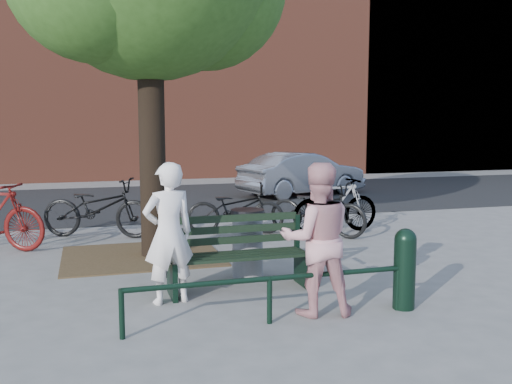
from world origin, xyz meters
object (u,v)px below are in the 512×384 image
object	(u,v)px
park_bench	(238,252)
litter_bin	(248,243)
bollard	(405,266)
person_right	(317,239)
parked_car	(302,174)
bicycle_c	(235,209)
person_left	(169,233)

from	to	relation	value
park_bench	litter_bin	size ratio (longest dim) A/B	1.88
bollard	litter_bin	world-z (taller)	litter_bin
person_right	litter_bin	world-z (taller)	person_right
person_right	park_bench	bearing A→B (deg)	-52.52
litter_bin	parked_car	world-z (taller)	parked_car
bollard	parked_car	distance (m)	9.92
bicycle_c	parked_car	world-z (taller)	parked_car
bollard	bicycle_c	bearing A→B (deg)	98.92
park_bench	bollard	distance (m)	2.03
litter_bin	park_bench	bearing A→B (deg)	-117.46
bicycle_c	bollard	bearing A→B (deg)	-157.69
park_bench	parked_car	world-z (taller)	parked_car
bollard	person_left	bearing A→B (deg)	158.94
person_left	bicycle_c	world-z (taller)	person_left
park_bench	bicycle_c	world-z (taller)	park_bench
litter_bin	bicycle_c	distance (m)	2.99
park_bench	bicycle_c	size ratio (longest dim) A/B	0.96
person_right	bollard	xyz separation A→B (m)	(1.01, -0.12, -0.34)
person_right	bicycle_c	bearing A→B (deg)	-83.41
bicycle_c	parked_car	distance (m)	5.87
litter_bin	bicycle_c	world-z (taller)	bicycle_c
person_left	bollard	distance (m)	2.70
park_bench	parked_car	bearing A→B (deg)	63.87
litter_bin	bicycle_c	xyz separation A→B (m)	(0.59, 2.93, 0.01)
person_right	bicycle_c	size ratio (longest dim) A/B	0.92
person_left	park_bench	bearing A→B (deg)	-173.95
park_bench	bicycle_c	distance (m)	3.56
person_right	bicycle_c	xyz separation A→B (m)	(0.28, 4.58, -0.35)
park_bench	person_left	xyz separation A→B (m)	(-0.90, -0.29, 0.34)
person_right	person_left	bearing A→B (deg)	-19.56
person_left	bollard	size ratio (longest dim) A/B	1.79
bicycle_c	person_left	bearing A→B (deg)	168.16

